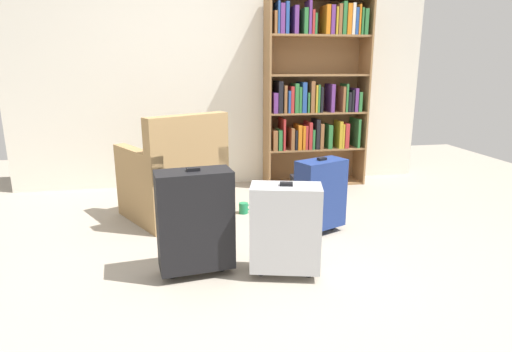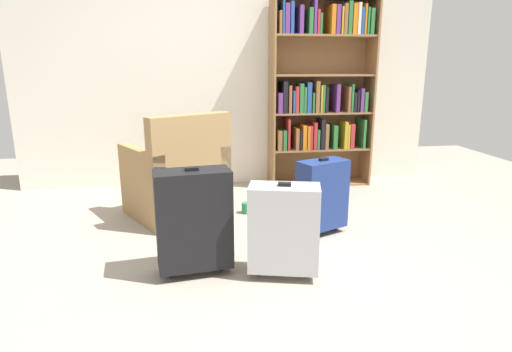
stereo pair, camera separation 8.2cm
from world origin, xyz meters
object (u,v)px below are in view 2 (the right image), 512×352
object	(u,v)px
armchair	(177,181)
suitcase_navy_blue	(322,195)
bookshelf	(320,89)
storage_box	(318,185)
suitcase_silver	(284,228)
mug	(246,208)
suitcase_black	(194,219)

from	to	relation	value
armchair	suitcase_navy_blue	size ratio (longest dim) A/B	1.59
bookshelf	storage_box	xyz separation A→B (m)	(-0.11, -0.44, -0.92)
suitcase_silver	storage_box	bearing A→B (deg)	66.27
bookshelf	mug	distance (m)	1.58
mug	suitcase_silver	distance (m)	1.21
mug	storage_box	distance (m)	0.89
armchair	bookshelf	bearing A→B (deg)	29.37
storage_box	bookshelf	bearing A→B (deg)	75.80
suitcase_navy_blue	suitcase_silver	world-z (taller)	suitcase_silver
suitcase_black	storage_box	bearing A→B (deg)	50.03
mug	suitcase_navy_blue	size ratio (longest dim) A/B	0.20
mug	suitcase_navy_blue	xyz separation A→B (m)	(0.52, -0.54, 0.26)
bookshelf	suitcase_silver	distance (m)	2.30
mug	suitcase_black	xyz separation A→B (m)	(-0.46, -1.06, 0.31)
storage_box	suitcase_silver	xyz separation A→B (m)	(-0.70, -1.60, 0.21)
bookshelf	mug	xyz separation A→B (m)	(-0.89, -0.86, -0.98)
armchair	suitcase_silver	world-z (taller)	armchair
storage_box	suitcase_silver	bearing A→B (deg)	-113.73
mug	bookshelf	bearing A→B (deg)	43.96
storage_box	suitcase_black	bearing A→B (deg)	-129.97
suitcase_black	suitcase_navy_blue	distance (m)	1.10
armchair	suitcase_silver	distance (m)	1.37
armchair	storage_box	xyz separation A→B (m)	(1.37, 0.40, -0.21)
armchair	mug	xyz separation A→B (m)	(0.59, -0.03, -0.27)
suitcase_navy_blue	storage_box	bearing A→B (deg)	74.59
armchair	storage_box	world-z (taller)	armchair
storage_box	suitcase_navy_blue	distance (m)	1.02
suitcase_navy_blue	suitcase_silver	size ratio (longest dim) A/B	1.00
mug	suitcase_black	size ratio (longest dim) A/B	0.17
mug	suitcase_black	distance (m)	1.19
armchair	suitcase_black	bearing A→B (deg)	-83.03
mug	storage_box	size ratio (longest dim) A/B	0.27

